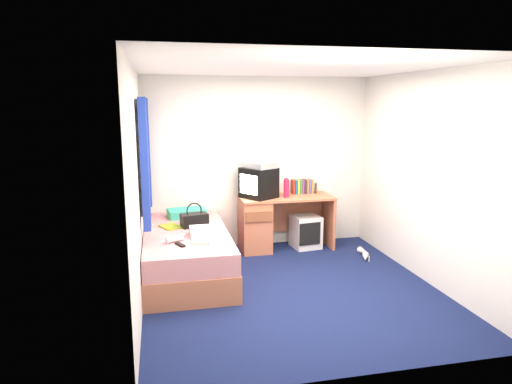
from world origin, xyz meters
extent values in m
plane|color=#0C1438|center=(0.00, 0.00, 0.00)|extent=(3.40, 3.40, 0.00)
plane|color=white|center=(0.00, 0.00, 2.40)|extent=(3.40, 3.40, 0.00)
plane|color=silver|center=(0.00, 1.70, 1.20)|extent=(3.20, 0.00, 3.20)
plane|color=silver|center=(0.00, -1.70, 1.20)|extent=(3.20, 0.00, 3.20)
plane|color=silver|center=(-1.60, 0.00, 1.20)|extent=(0.00, 3.40, 3.40)
plane|color=silver|center=(1.60, 0.00, 1.20)|extent=(0.00, 3.40, 3.40)
cube|color=#BB6E4E|center=(-1.10, 0.70, 0.15)|extent=(1.00, 2.00, 0.30)
cube|color=brown|center=(-0.60, 0.30, 0.16)|extent=(0.02, 0.70, 0.18)
cube|color=white|center=(-1.10, 0.70, 0.42)|extent=(0.98, 1.98, 0.24)
cube|color=#1B74B5|center=(-1.04, 1.39, 0.59)|extent=(0.53, 0.38, 0.11)
cube|color=#BB6E4E|center=(0.34, 1.42, 0.73)|extent=(1.30, 0.55, 0.03)
cube|color=#BB6E4E|center=(-0.11, 1.42, 0.36)|extent=(0.40, 0.52, 0.72)
cube|color=#BB6E4E|center=(0.97, 1.42, 0.36)|extent=(0.04, 0.52, 0.72)
cube|color=#BB6E4E|center=(0.59, 1.67, 0.45)|extent=(0.78, 0.03, 0.55)
cube|color=silver|center=(0.63, 1.40, 0.23)|extent=(0.41, 0.41, 0.46)
cube|color=black|center=(-0.05, 1.44, 0.96)|extent=(0.55, 0.56, 0.42)
cube|color=#FFDAA1|center=(-0.21, 1.33, 0.96)|extent=(0.19, 0.27, 0.26)
cube|color=silver|center=(-0.05, 1.44, 1.21)|extent=(0.48, 0.53, 0.08)
cube|color=maroon|center=(0.49, 1.60, 0.85)|extent=(0.03, 0.13, 0.20)
cube|color=navy|center=(0.53, 1.60, 0.85)|extent=(0.03, 0.13, 0.20)
cube|color=gold|center=(0.56, 1.60, 0.85)|extent=(0.03, 0.13, 0.20)
cube|color=#337F33|center=(0.60, 1.60, 0.85)|extent=(0.03, 0.13, 0.20)
cube|color=#7F337F|center=(0.63, 1.60, 0.85)|extent=(0.03, 0.13, 0.20)
cube|color=#262626|center=(0.67, 1.60, 0.85)|extent=(0.03, 0.13, 0.20)
cube|color=#B26633|center=(0.70, 1.60, 0.85)|extent=(0.03, 0.13, 0.20)
cube|color=#4C4C99|center=(0.74, 1.60, 0.85)|extent=(0.03, 0.13, 0.20)
cube|color=olive|center=(0.77, 1.60, 0.85)|extent=(0.03, 0.13, 0.20)
cube|color=#321D10|center=(0.84, 1.60, 0.82)|extent=(0.05, 0.12, 0.14)
cylinder|color=#C61C41|center=(0.33, 1.37, 0.87)|extent=(0.09, 0.09, 0.24)
cylinder|color=silver|center=(0.20, 1.48, 0.85)|extent=(0.07, 0.07, 0.20)
cube|color=black|center=(-0.98, 0.88, 0.62)|extent=(0.36, 0.25, 0.16)
torus|color=black|center=(-0.98, 0.88, 0.74)|extent=(0.20, 0.06, 0.20)
cube|color=white|center=(-0.91, 0.47, 0.59)|extent=(0.31, 0.26, 0.10)
cube|color=#D8F71B|center=(-1.27, 0.91, 0.55)|extent=(0.31, 0.34, 0.01)
cylinder|color=silver|center=(-1.25, 0.28, 0.58)|extent=(0.21, 0.17, 0.07)
cube|color=yellow|center=(-0.98, 0.16, 0.55)|extent=(0.23, 0.14, 0.01)
cube|color=black|center=(-1.19, 0.14, 0.55)|extent=(0.11, 0.17, 0.02)
cube|color=silver|center=(-1.58, 0.90, 1.45)|extent=(0.02, 0.90, 1.10)
cube|color=white|center=(-1.57, 0.90, 2.04)|extent=(0.06, 1.06, 0.08)
cube|color=white|center=(-1.57, 0.90, 0.86)|extent=(0.06, 1.06, 0.08)
cube|color=navy|center=(-1.53, 0.31, 1.40)|extent=(0.08, 0.24, 1.40)
cube|color=navy|center=(-1.53, 1.49, 1.40)|extent=(0.08, 0.24, 1.40)
cone|color=silver|center=(1.31, 0.90, 0.04)|extent=(0.13, 0.23, 0.09)
cone|color=silver|center=(1.23, 0.69, 0.04)|extent=(0.18, 0.24, 0.09)
camera|label=1|loc=(-1.38, -4.60, 2.04)|focal=32.00mm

